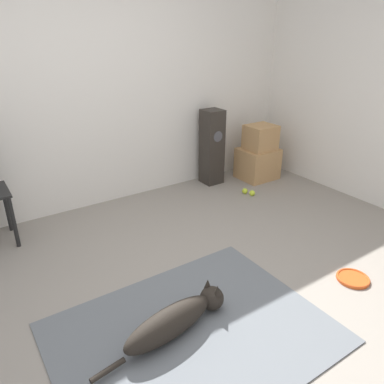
{
  "coord_description": "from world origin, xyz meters",
  "views": [
    {
      "loc": [
        -1.18,
        -1.65,
        1.81
      ],
      "look_at": [
        0.52,
        0.9,
        0.45
      ],
      "focal_mm": 35.0,
      "sensor_mm": 36.0,
      "label": 1
    }
  ],
  "objects_px": {
    "tennis_ball_by_boxes": "(245,191)",
    "cardboard_box_upper": "(261,137)",
    "frisbee": "(353,278)",
    "cardboard_box_lower": "(257,163)",
    "dog": "(177,319)",
    "tennis_ball_near_speaker": "(252,193)",
    "floor_speaker": "(212,147)"
  },
  "relations": [
    {
      "from": "tennis_ball_by_boxes",
      "to": "cardboard_box_upper",
      "type": "bearing_deg",
      "value": 31.33
    },
    {
      "from": "frisbee",
      "to": "tennis_ball_by_boxes",
      "type": "height_order",
      "value": "tennis_ball_by_boxes"
    },
    {
      "from": "frisbee",
      "to": "cardboard_box_lower",
      "type": "bearing_deg",
      "value": 67.1
    },
    {
      "from": "dog",
      "to": "cardboard_box_upper",
      "type": "distance_m",
      "value": 2.89
    },
    {
      "from": "frisbee",
      "to": "dog",
      "type": "bearing_deg",
      "value": 168.34
    },
    {
      "from": "frisbee",
      "to": "tennis_ball_near_speaker",
      "type": "height_order",
      "value": "tennis_ball_near_speaker"
    },
    {
      "from": "dog",
      "to": "floor_speaker",
      "type": "relative_size",
      "value": 1.1
    },
    {
      "from": "dog",
      "to": "tennis_ball_by_boxes",
      "type": "bearing_deg",
      "value": 38.02
    },
    {
      "from": "frisbee",
      "to": "floor_speaker",
      "type": "distance_m",
      "value": 2.29
    },
    {
      "from": "frisbee",
      "to": "floor_speaker",
      "type": "xyz_separation_m",
      "value": [
        0.27,
        2.23,
        0.45
      ]
    },
    {
      "from": "tennis_ball_near_speaker",
      "to": "frisbee",
      "type": "bearing_deg",
      "value": -104.46
    },
    {
      "from": "cardboard_box_upper",
      "to": "tennis_ball_near_speaker",
      "type": "bearing_deg",
      "value": -139.15
    },
    {
      "from": "cardboard_box_lower",
      "to": "frisbee",
      "type": "bearing_deg",
      "value": -112.9
    },
    {
      "from": "cardboard_box_upper",
      "to": "floor_speaker",
      "type": "height_order",
      "value": "floor_speaker"
    },
    {
      "from": "floor_speaker",
      "to": "tennis_ball_near_speaker",
      "type": "height_order",
      "value": "floor_speaker"
    },
    {
      "from": "cardboard_box_upper",
      "to": "tennis_ball_by_boxes",
      "type": "height_order",
      "value": "cardboard_box_upper"
    },
    {
      "from": "cardboard_box_upper",
      "to": "tennis_ball_by_boxes",
      "type": "distance_m",
      "value": 0.75
    },
    {
      "from": "tennis_ball_by_boxes",
      "to": "frisbee",
      "type": "bearing_deg",
      "value": -102.74
    },
    {
      "from": "floor_speaker",
      "to": "tennis_ball_by_boxes",
      "type": "bearing_deg",
      "value": -77.42
    },
    {
      "from": "floor_speaker",
      "to": "tennis_ball_by_boxes",
      "type": "distance_m",
      "value": 0.68
    },
    {
      "from": "frisbee",
      "to": "cardboard_box_lower",
      "type": "xyz_separation_m",
      "value": [
        0.85,
        2.02,
        0.18
      ]
    },
    {
      "from": "dog",
      "to": "frisbee",
      "type": "bearing_deg",
      "value": -11.66
    },
    {
      "from": "floor_speaker",
      "to": "dog",
      "type": "bearing_deg",
      "value": -131.36
    },
    {
      "from": "dog",
      "to": "frisbee",
      "type": "xyz_separation_m",
      "value": [
        1.43,
        -0.3,
        -0.1
      ]
    },
    {
      "from": "floor_speaker",
      "to": "cardboard_box_upper",
      "type": "bearing_deg",
      "value": -21.6
    },
    {
      "from": "dog",
      "to": "floor_speaker",
      "type": "distance_m",
      "value": 2.61
    },
    {
      "from": "dog",
      "to": "floor_speaker",
      "type": "bearing_deg",
      "value": 48.64
    },
    {
      "from": "cardboard_box_lower",
      "to": "cardboard_box_upper",
      "type": "xyz_separation_m",
      "value": [
        0.0,
        -0.02,
        0.35
      ]
    },
    {
      "from": "cardboard_box_lower",
      "to": "cardboard_box_upper",
      "type": "height_order",
      "value": "cardboard_box_upper"
    },
    {
      "from": "tennis_ball_by_boxes",
      "to": "dog",
      "type": "bearing_deg",
      "value": -141.98
    },
    {
      "from": "cardboard_box_upper",
      "to": "floor_speaker",
      "type": "distance_m",
      "value": 0.63
    },
    {
      "from": "tennis_ball_by_boxes",
      "to": "tennis_ball_near_speaker",
      "type": "bearing_deg",
      "value": -71.84
    }
  ]
}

